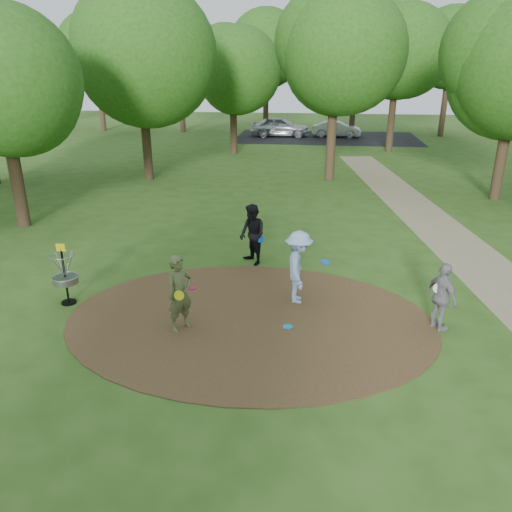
# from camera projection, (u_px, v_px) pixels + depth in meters

# --- Properties ---
(ground) EXTENTS (100.00, 100.00, 0.00)m
(ground) POSITION_uv_depth(u_px,v_px,m) (250.00, 320.00, 11.39)
(ground) COLOR #2D5119
(ground) RESTS_ON ground
(dirt_clearing) EXTENTS (8.40, 8.40, 0.02)m
(dirt_clearing) POSITION_uv_depth(u_px,v_px,m) (250.00, 319.00, 11.39)
(dirt_clearing) COLOR #47301C
(dirt_clearing) RESTS_ON ground
(parking_lot) EXTENTS (14.00, 8.00, 0.01)m
(parking_lot) POSITION_uv_depth(u_px,v_px,m) (327.00, 138.00, 38.91)
(parking_lot) COLOR black
(parking_lot) RESTS_ON ground
(player_observer_with_disc) EXTENTS (0.72, 0.75, 1.72)m
(player_observer_with_disc) POSITION_uv_depth(u_px,v_px,m) (180.00, 293.00, 10.70)
(player_observer_with_disc) COLOR #586339
(player_observer_with_disc) RESTS_ON ground
(player_throwing_with_disc) EXTENTS (1.16, 1.21, 1.80)m
(player_throwing_with_disc) POSITION_uv_depth(u_px,v_px,m) (299.00, 267.00, 11.95)
(player_throwing_with_disc) COLOR #96B5E0
(player_throwing_with_disc) RESTS_ON ground
(player_walking_with_disc) EXTENTS (1.05, 1.08, 1.76)m
(player_walking_with_disc) POSITION_uv_depth(u_px,v_px,m) (252.00, 235.00, 14.28)
(player_walking_with_disc) COLOR black
(player_walking_with_disc) RESTS_ON ground
(player_waiting_with_disc) EXTENTS (0.75, 0.98, 1.55)m
(player_waiting_with_disc) POSITION_uv_depth(u_px,v_px,m) (442.00, 297.00, 10.72)
(player_waiting_with_disc) COLOR gray
(player_waiting_with_disc) RESTS_ON ground
(disc_ground_blue) EXTENTS (0.22, 0.22, 0.02)m
(disc_ground_blue) POSITION_uv_depth(u_px,v_px,m) (288.00, 327.00, 11.03)
(disc_ground_blue) COLOR #0C8FD8
(disc_ground_blue) RESTS_ON dirt_clearing
(disc_ground_red) EXTENTS (0.22, 0.22, 0.02)m
(disc_ground_red) POSITION_uv_depth(u_px,v_px,m) (192.00, 288.00, 12.93)
(disc_ground_red) COLOR #BA123F
(disc_ground_red) RESTS_ON dirt_clearing
(car_left) EXTENTS (4.62, 2.02, 1.55)m
(car_left) POSITION_uv_depth(u_px,v_px,m) (280.00, 127.00, 39.08)
(car_left) COLOR #B7B9C0
(car_left) RESTS_ON ground
(car_right) EXTENTS (3.81, 1.57, 1.23)m
(car_right) POSITION_uv_depth(u_px,v_px,m) (337.00, 129.00, 38.95)
(car_right) COLOR #97989E
(car_right) RESTS_ON ground
(disc_golf_basket) EXTENTS (0.63, 0.63, 1.54)m
(disc_golf_basket) POSITION_uv_depth(u_px,v_px,m) (64.00, 270.00, 11.87)
(disc_golf_basket) COLOR black
(disc_golf_basket) RESTS_ON ground
(tree_ring) EXTENTS (37.75, 45.68, 8.85)m
(tree_ring) POSITION_uv_depth(u_px,v_px,m) (320.00, 70.00, 17.49)
(tree_ring) COLOR #332316
(tree_ring) RESTS_ON ground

